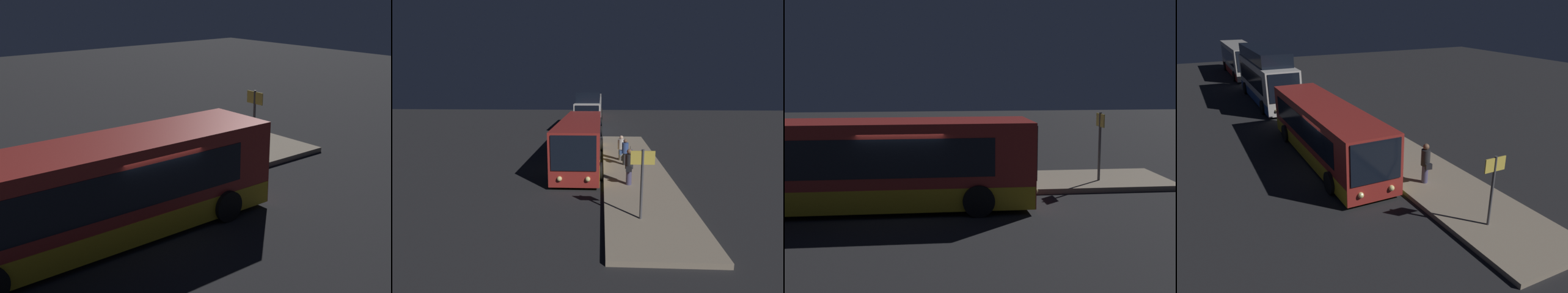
% 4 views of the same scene
% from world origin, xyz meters
% --- Properties ---
extents(ground, '(80.00, 80.00, 0.00)m').
position_xyz_m(ground, '(0.00, 0.00, 0.00)').
color(ground, '#232326').
extents(platform, '(20.00, 3.51, 0.19)m').
position_xyz_m(platform, '(0.00, 3.35, 0.09)').
color(platform, gray).
rests_on(platform, ground).
extents(bus_lead, '(11.10, 2.72, 2.78)m').
position_xyz_m(bus_lead, '(-1.50, 0.18, 1.38)').
color(bus_lead, maroon).
rests_on(bus_lead, ground).
extents(bus_second, '(11.34, 2.71, 4.14)m').
position_xyz_m(bus_second, '(-15.07, 0.18, 1.86)').
color(bus_second, silver).
rests_on(bus_second, ground).
extents(bus_third, '(11.46, 2.82, 3.22)m').
position_xyz_m(bus_third, '(-28.61, 0.18, 1.60)').
color(bus_third, '#B2ADA8').
rests_on(bus_third, ground).
extents(passenger_boarding, '(0.45, 0.61, 1.58)m').
position_xyz_m(passenger_boarding, '(-0.17, 2.87, 1.03)').
color(passenger_boarding, '#2D2D33').
rests_on(passenger_boarding, platform).
extents(passenger_waiting, '(0.67, 0.68, 1.59)m').
position_xyz_m(passenger_waiting, '(-1.29, 2.74, 1.03)').
color(passenger_waiting, gray).
rests_on(passenger_waiting, platform).
extents(passenger_with_bags, '(0.59, 0.43, 1.77)m').
position_xyz_m(passenger_with_bags, '(3.49, 2.80, 1.14)').
color(passenger_with_bags, '#4C476B').
rests_on(passenger_with_bags, platform).
extents(suitcase, '(0.47, 0.25, 0.99)m').
position_xyz_m(suitcase, '(-0.90, 3.27, 0.57)').
color(suitcase, '#334C7F').
rests_on(suitcase, platform).
extents(sign_post, '(0.10, 0.85, 2.57)m').
position_xyz_m(sign_post, '(7.26, 2.90, 1.87)').
color(sign_post, '#4C4C51').
rests_on(sign_post, platform).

